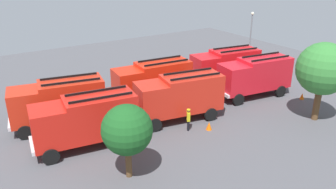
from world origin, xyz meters
TOP-DOWN VIEW (x-y plane):
  - ground_plane at (0.00, 0.00)m, footprint 54.02×54.02m
  - fire_truck_0 at (-8.29, -1.93)m, footprint 7.49×3.64m
  - fire_truck_1 at (0.22, -2.18)m, footprint 7.40×3.30m
  - fire_truck_2 at (8.86, -1.93)m, footprint 7.53×3.84m
  - fire_truck_3 at (-8.59, 1.87)m, footprint 7.47×3.57m
  - fire_truck_4 at (0.29, 2.17)m, footprint 7.51×3.74m
  - fire_truck_5 at (8.21, 2.24)m, footprint 7.46×3.54m
  - firefighter_0 at (10.85, -5.23)m, footprint 0.40×0.48m
  - firefighter_1 at (-12.79, -0.91)m, footprint 0.48×0.45m
  - firefighter_2 at (0.82, 4.13)m, footprint 0.42×0.48m
  - tree_0 at (-9.11, 8.26)m, footprint 4.16×4.16m
  - tree_1 at (7.37, 7.00)m, footprint 3.04×3.04m
  - traffic_cone_0 at (-8.20, -4.13)m, footprint 0.39×0.39m
  - traffic_cone_1 at (-11.88, 4.95)m, footprint 0.41×0.41m
  - traffic_cone_2 at (-0.59, 4.95)m, footprint 0.46×0.46m
  - lamppost at (-15.35, -5.52)m, footprint 0.36×0.36m

SIDE VIEW (x-z plane):
  - ground_plane at x=0.00m, z-range 0.00..0.00m
  - traffic_cone_0 at x=-8.20m, z-range 0.00..0.56m
  - traffic_cone_1 at x=-11.88m, z-range 0.00..0.59m
  - traffic_cone_2 at x=-0.59m, z-range 0.00..0.66m
  - firefighter_1 at x=-12.79m, z-range 0.10..1.81m
  - firefighter_0 at x=10.85m, z-range 0.11..1.83m
  - firefighter_2 at x=0.82m, z-range 0.11..1.87m
  - fire_truck_0 at x=-8.29m, z-range 0.21..4.09m
  - fire_truck_1 at x=0.22m, z-range 0.21..4.09m
  - fire_truck_2 at x=8.86m, z-range 0.21..4.09m
  - fire_truck_3 at x=-8.59m, z-range 0.21..4.09m
  - fire_truck_4 at x=0.29m, z-range 0.21..4.09m
  - fire_truck_5 at x=8.21m, z-range 0.21..4.09m
  - tree_1 at x=7.37m, z-range 0.81..5.52m
  - lamppost at x=-15.35m, z-range 0.56..7.10m
  - tree_0 at x=-9.11m, z-range 1.12..7.57m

